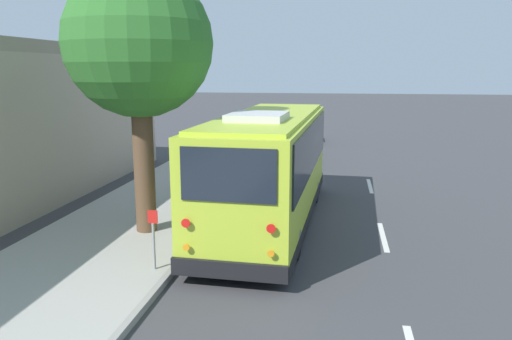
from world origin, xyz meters
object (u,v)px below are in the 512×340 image
Objects in this scene: sign_post_near at (154,239)px; parked_sedan_white at (284,149)px; sign_post_far at (182,208)px; fire_hydrant at (240,162)px; shuttle_bus at (269,163)px; parked_sedan_maroon at (300,132)px; street_tree at (140,34)px.

parked_sedan_white is at bearing -5.13° from sign_post_near.
sign_post_far reaches higher than sign_post_near.
fire_hydrant is (-3.36, 1.48, -0.06)m from parked_sedan_white.
shuttle_bus is 10.14m from parked_sedan_white.
fire_hydrant is at bearing 19.95° from shuttle_bus.
parked_sedan_white is (10.05, 0.66, -1.17)m from shuttle_bus.
sign_post_far is (-19.04, 1.49, 0.39)m from parked_sedan_maroon.
parked_sedan_white is at bearing -5.98° from sign_post_far.
sign_post_near is at bearing 172.60° from parked_sedan_maroon.
street_tree reaches higher than shuttle_bus.
sign_post_far reaches higher than fire_hydrant.
parked_sedan_maroon reaches higher than fire_hydrant.
shuttle_bus is 17.06m from parked_sedan_maroon.
parked_sedan_maroon is at bearing -4.05° from sign_post_near.
parked_sedan_maroon is 10.45m from fire_hydrant.
sign_post_far is (-2.02, 1.93, -0.81)m from shuttle_bus.
parked_sedan_white is 6.96m from parked_sedan_maroon.
sign_post_far is 1.96× the size of fire_hydrant.
sign_post_near reaches higher than parked_sedan_maroon.
street_tree reaches higher than sign_post_far.
fire_hydrant is (-10.31, 1.70, -0.03)m from parked_sedan_maroon.
parked_sedan_maroon is 19.10m from sign_post_far.
sign_post_near is (-14.10, 1.27, 0.22)m from parked_sedan_white.
sign_post_near is at bearing 156.69° from shuttle_bus.
sign_post_near is 2.02m from sign_post_far.
sign_post_near is (-2.61, -1.17, -4.42)m from street_tree.
sign_post_near reaches higher than parked_sedan_white.
sign_post_far reaches higher than parked_sedan_maroon.
shuttle_bus is at bearing -162.26° from fire_hydrant.
sign_post_far is at bearing 173.00° from parked_sedan_white.
parked_sedan_white is at bearing 6.00° from shuttle_bus.
parked_sedan_white is 12.62m from street_tree.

